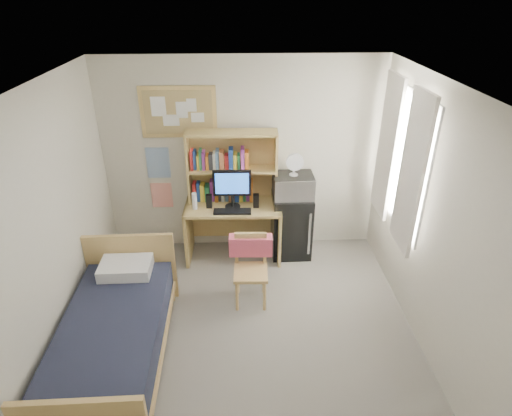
{
  "coord_description": "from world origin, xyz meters",
  "views": [
    {
      "loc": [
        -0.03,
        -3.16,
        3.34
      ],
      "look_at": [
        0.14,
        1.2,
        1.03
      ],
      "focal_mm": 30.0,
      "sensor_mm": 36.0,
      "label": 1
    }
  ],
  "objects_px": {
    "mini_fridge": "(291,224)",
    "desk_fan": "(294,165)",
    "desk": "(234,231)",
    "bed": "(114,341)",
    "bulletin_board": "(178,112)",
    "monitor": "(232,189)",
    "speaker_right": "(256,201)",
    "speaker_left": "(209,201)",
    "desk_chair": "(251,272)",
    "microwave": "(293,186)"
  },
  "relations": [
    {
      "from": "bulletin_board",
      "to": "mini_fridge",
      "type": "distance_m",
      "value": 2.07
    },
    {
      "from": "bed",
      "to": "desk_fan",
      "type": "height_order",
      "value": "desk_fan"
    },
    {
      "from": "bulletin_board",
      "to": "desk_fan",
      "type": "bearing_deg",
      "value": -11.18
    },
    {
      "from": "bulletin_board",
      "to": "desk",
      "type": "bearing_deg",
      "value": -26.01
    },
    {
      "from": "bulletin_board",
      "to": "speaker_left",
      "type": "distance_m",
      "value": 1.17
    },
    {
      "from": "desk",
      "to": "desk_chair",
      "type": "xyz_separation_m",
      "value": [
        0.2,
        -0.97,
        0.03
      ]
    },
    {
      "from": "mini_fridge",
      "to": "desk",
      "type": "bearing_deg",
      "value": -176.85
    },
    {
      "from": "speaker_left",
      "to": "desk_chair",
      "type": "bearing_deg",
      "value": -59.94
    },
    {
      "from": "speaker_right",
      "to": "speaker_left",
      "type": "bearing_deg",
      "value": -180.0
    },
    {
      "from": "monitor",
      "to": "speaker_right",
      "type": "distance_m",
      "value": 0.34
    },
    {
      "from": "desk_chair",
      "to": "monitor",
      "type": "xyz_separation_m",
      "value": [
        -0.2,
        0.91,
        0.61
      ]
    },
    {
      "from": "bed",
      "to": "bulletin_board",
      "type": "bearing_deg",
      "value": 75.88
    },
    {
      "from": "desk",
      "to": "speaker_left",
      "type": "distance_m",
      "value": 0.57
    },
    {
      "from": "desk",
      "to": "desk_fan",
      "type": "bearing_deg",
      "value": 3.8
    },
    {
      "from": "desk_chair",
      "to": "speaker_right",
      "type": "height_order",
      "value": "speaker_right"
    },
    {
      "from": "bulletin_board",
      "to": "microwave",
      "type": "distance_m",
      "value": 1.71
    },
    {
      "from": "desk",
      "to": "bed",
      "type": "bearing_deg",
      "value": -120.71
    },
    {
      "from": "mini_fridge",
      "to": "desk_fan",
      "type": "height_order",
      "value": "desk_fan"
    },
    {
      "from": "bulletin_board",
      "to": "bed",
      "type": "bearing_deg",
      "value": -103.13
    },
    {
      "from": "monitor",
      "to": "speaker_right",
      "type": "bearing_deg",
      "value": 0.0
    },
    {
      "from": "bulletin_board",
      "to": "desk_fan",
      "type": "distance_m",
      "value": 1.58
    },
    {
      "from": "desk",
      "to": "desk_fan",
      "type": "distance_m",
      "value": 1.21
    },
    {
      "from": "desk",
      "to": "bed",
      "type": "distance_m",
      "value": 2.16
    },
    {
      "from": "speaker_left",
      "to": "microwave",
      "type": "xyz_separation_m",
      "value": [
        1.08,
        0.09,
        0.16
      ]
    },
    {
      "from": "microwave",
      "to": "desk_fan",
      "type": "distance_m",
      "value": 0.28
    },
    {
      "from": "bulletin_board",
      "to": "mini_fridge",
      "type": "height_order",
      "value": "bulletin_board"
    },
    {
      "from": "monitor",
      "to": "speaker_left",
      "type": "bearing_deg",
      "value": -180.0
    },
    {
      "from": "monitor",
      "to": "microwave",
      "type": "distance_m",
      "value": 0.79
    },
    {
      "from": "mini_fridge",
      "to": "desk_fan",
      "type": "xyz_separation_m",
      "value": [
        0.0,
        -0.02,
        0.87
      ]
    },
    {
      "from": "bed",
      "to": "monitor",
      "type": "height_order",
      "value": "monitor"
    },
    {
      "from": "monitor",
      "to": "mini_fridge",
      "type": "bearing_deg",
      "value": 9.61
    },
    {
      "from": "desk",
      "to": "mini_fridge",
      "type": "distance_m",
      "value": 0.78
    },
    {
      "from": "bed",
      "to": "speaker_left",
      "type": "bearing_deg",
      "value": 63.59
    },
    {
      "from": "monitor",
      "to": "speaker_left",
      "type": "height_order",
      "value": "monitor"
    },
    {
      "from": "monitor",
      "to": "bulletin_board",
      "type": "bearing_deg",
      "value": 151.14
    },
    {
      "from": "mini_fridge",
      "to": "desk_fan",
      "type": "relative_size",
      "value": 3.2
    },
    {
      "from": "speaker_left",
      "to": "desk_fan",
      "type": "distance_m",
      "value": 1.17
    },
    {
      "from": "desk",
      "to": "desk_chair",
      "type": "distance_m",
      "value": 0.99
    },
    {
      "from": "desk",
      "to": "bed",
      "type": "xyz_separation_m",
      "value": [
        -1.15,
        -1.83,
        -0.12
      ]
    },
    {
      "from": "desk_chair",
      "to": "desk_fan",
      "type": "bearing_deg",
      "value": 61.91
    },
    {
      "from": "monitor",
      "to": "desk_fan",
      "type": "height_order",
      "value": "desk_fan"
    },
    {
      "from": "desk",
      "to": "bulletin_board",
      "type": "bearing_deg",
      "value": 155.34
    },
    {
      "from": "desk",
      "to": "bed",
      "type": "height_order",
      "value": "desk"
    },
    {
      "from": "desk",
      "to": "microwave",
      "type": "distance_m",
      "value": 1.01
    },
    {
      "from": "speaker_left",
      "to": "monitor",
      "type": "bearing_deg",
      "value": 0.0
    },
    {
      "from": "desk_fan",
      "to": "desk",
      "type": "bearing_deg",
      "value": -178.32
    },
    {
      "from": "speaker_right",
      "to": "bed",
      "type": "bearing_deg",
      "value": -127.99
    },
    {
      "from": "desk_chair",
      "to": "speaker_left",
      "type": "bearing_deg",
      "value": 120.5
    },
    {
      "from": "desk_chair",
      "to": "microwave",
      "type": "xyz_separation_m",
      "value": [
        0.58,
        1.01,
        0.6
      ]
    },
    {
      "from": "speaker_left",
      "to": "speaker_right",
      "type": "distance_m",
      "value": 0.6
    }
  ]
}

